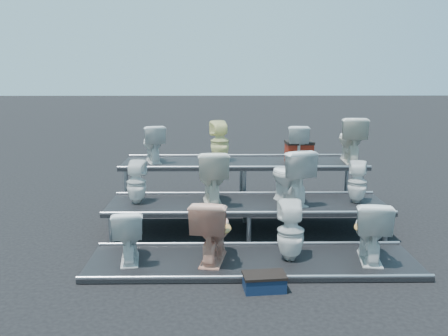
{
  "coord_description": "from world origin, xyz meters",
  "views": [
    {
      "loc": [
        -0.45,
        -7.34,
        2.46
      ],
      "look_at": [
        -0.35,
        0.1,
        0.98
      ],
      "focal_mm": 40.0,
      "sensor_mm": 36.0,
      "label": 1
    }
  ],
  "objects_px": {
    "toilet_5": "(212,177)",
    "red_crate": "(299,153)",
    "toilet_1": "(212,229)",
    "toilet_4": "(136,182)",
    "toilet_7": "(357,182)",
    "toilet_8": "(153,143)",
    "toilet_2": "(291,231)",
    "step_stool": "(264,283)",
    "toilet_3": "(371,230)",
    "toilet_9": "(220,141)",
    "toilet_11": "(351,139)",
    "toilet_0": "(128,235)",
    "toilet_6": "(290,176)",
    "toilet_10": "(297,143)"
  },
  "relations": [
    {
      "from": "toilet_9",
      "to": "toilet_6",
      "type": "bearing_deg",
      "value": 114.98
    },
    {
      "from": "toilet_1",
      "to": "toilet_8",
      "type": "relative_size",
      "value": 1.25
    },
    {
      "from": "toilet_9",
      "to": "toilet_1",
      "type": "bearing_deg",
      "value": 73.48
    },
    {
      "from": "toilet_11",
      "to": "red_crate",
      "type": "distance_m",
      "value": 0.95
    },
    {
      "from": "toilet_8",
      "to": "red_crate",
      "type": "relative_size",
      "value": 1.45
    },
    {
      "from": "toilet_8",
      "to": "step_stool",
      "type": "bearing_deg",
      "value": 99.12
    },
    {
      "from": "toilet_2",
      "to": "toilet_9",
      "type": "height_order",
      "value": "toilet_9"
    },
    {
      "from": "toilet_0",
      "to": "toilet_4",
      "type": "relative_size",
      "value": 1.05
    },
    {
      "from": "toilet_3",
      "to": "toilet_9",
      "type": "distance_m",
      "value": 3.31
    },
    {
      "from": "toilet_10",
      "to": "toilet_11",
      "type": "xyz_separation_m",
      "value": [
        0.94,
        0.0,
        0.07
      ]
    },
    {
      "from": "toilet_0",
      "to": "toilet_7",
      "type": "xyz_separation_m",
      "value": [
        3.25,
        1.3,
        0.37
      ]
    },
    {
      "from": "toilet_0",
      "to": "toilet_2",
      "type": "xyz_separation_m",
      "value": [
        2.06,
        0.0,
        0.04
      ]
    },
    {
      "from": "toilet_4",
      "to": "toilet_0",
      "type": "bearing_deg",
      "value": 98.44
    },
    {
      "from": "step_stool",
      "to": "toilet_11",
      "type": "bearing_deg",
      "value": 55.63
    },
    {
      "from": "toilet_5",
      "to": "toilet_8",
      "type": "height_order",
      "value": "toilet_8"
    },
    {
      "from": "toilet_1",
      "to": "toilet_9",
      "type": "xyz_separation_m",
      "value": [
        0.11,
        2.6,
        0.75
      ]
    },
    {
      "from": "toilet_0",
      "to": "toilet_5",
      "type": "bearing_deg",
      "value": -136.37
    },
    {
      "from": "toilet_8",
      "to": "toilet_10",
      "type": "distance_m",
      "value": 2.53
    },
    {
      "from": "toilet_7",
      "to": "toilet_1",
      "type": "bearing_deg",
      "value": 45.12
    },
    {
      "from": "toilet_9",
      "to": "step_stool",
      "type": "height_order",
      "value": "toilet_9"
    },
    {
      "from": "red_crate",
      "to": "step_stool",
      "type": "distance_m",
      "value": 3.55
    },
    {
      "from": "toilet_2",
      "to": "toilet_0",
      "type": "bearing_deg",
      "value": 0.34
    },
    {
      "from": "toilet_7",
      "to": "toilet_3",
      "type": "bearing_deg",
      "value": 96.72
    },
    {
      "from": "toilet_2",
      "to": "toilet_11",
      "type": "height_order",
      "value": "toilet_11"
    },
    {
      "from": "toilet_3",
      "to": "toilet_9",
      "type": "height_order",
      "value": "toilet_9"
    },
    {
      "from": "toilet_7",
      "to": "toilet_9",
      "type": "relative_size",
      "value": 0.89
    },
    {
      "from": "toilet_7",
      "to": "toilet_8",
      "type": "xyz_separation_m",
      "value": [
        -3.25,
        1.3,
        0.41
      ]
    },
    {
      "from": "toilet_2",
      "to": "toilet_10",
      "type": "height_order",
      "value": "toilet_10"
    },
    {
      "from": "toilet_8",
      "to": "toilet_11",
      "type": "distance_m",
      "value": 3.47
    },
    {
      "from": "toilet_1",
      "to": "toilet_4",
      "type": "bearing_deg",
      "value": -38.39
    },
    {
      "from": "step_stool",
      "to": "toilet_3",
      "type": "bearing_deg",
      "value": 22.43
    },
    {
      "from": "toilet_11",
      "to": "red_crate",
      "type": "relative_size",
      "value": 1.76
    },
    {
      "from": "toilet_11",
      "to": "red_crate",
      "type": "xyz_separation_m",
      "value": [
        -0.92,
        -0.07,
        -0.23
      ]
    },
    {
      "from": "toilet_9",
      "to": "toilet_8",
      "type": "bearing_deg",
      "value": -14.11
    },
    {
      "from": "toilet_6",
      "to": "toilet_10",
      "type": "relative_size",
      "value": 1.29
    },
    {
      "from": "red_crate",
      "to": "toilet_2",
      "type": "bearing_deg",
      "value": -103.63
    },
    {
      "from": "toilet_2",
      "to": "toilet_5",
      "type": "relative_size",
      "value": 0.94
    },
    {
      "from": "toilet_9",
      "to": "toilet_11",
      "type": "height_order",
      "value": "toilet_11"
    },
    {
      "from": "toilet_1",
      "to": "toilet_8",
      "type": "height_order",
      "value": "toilet_8"
    },
    {
      "from": "toilet_2",
      "to": "step_stool",
      "type": "distance_m",
      "value": 0.94
    },
    {
      "from": "toilet_11",
      "to": "toilet_2",
      "type": "bearing_deg",
      "value": 64.18
    },
    {
      "from": "toilet_2",
      "to": "toilet_3",
      "type": "relative_size",
      "value": 0.97
    },
    {
      "from": "toilet_0",
      "to": "toilet_5",
      "type": "height_order",
      "value": "toilet_5"
    },
    {
      "from": "toilet_0",
      "to": "toilet_1",
      "type": "relative_size",
      "value": 0.84
    },
    {
      "from": "toilet_4",
      "to": "step_stool",
      "type": "bearing_deg",
      "value": 134.58
    },
    {
      "from": "toilet_5",
      "to": "toilet_10",
      "type": "relative_size",
      "value": 1.25
    },
    {
      "from": "toilet_5",
      "to": "red_crate",
      "type": "relative_size",
      "value": 1.82
    },
    {
      "from": "toilet_3",
      "to": "step_stool",
      "type": "xyz_separation_m",
      "value": [
        -1.42,
        -0.77,
        -0.37
      ]
    },
    {
      "from": "toilet_1",
      "to": "toilet_7",
      "type": "bearing_deg",
      "value": -139.33
    },
    {
      "from": "toilet_5",
      "to": "toilet_7",
      "type": "bearing_deg",
      "value": 174.61
    }
  ]
}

